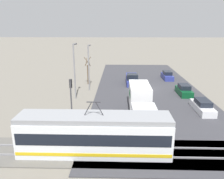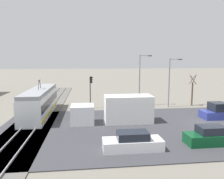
{
  "view_description": "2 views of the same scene",
  "coord_description": "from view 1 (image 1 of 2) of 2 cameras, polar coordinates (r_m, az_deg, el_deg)",
  "views": [
    {
      "loc": [
        4.81,
        35.32,
        10.27
      ],
      "look_at": [
        5.58,
        9.22,
        2.54
      ],
      "focal_mm": 35.0,
      "sensor_mm": 36.0,
      "label": 1
    },
    {
      "loc": [
        -21.61,
        13.46,
        7.04
      ],
      "look_at": [
        6.8,
        10.1,
        3.17
      ],
      "focal_mm": 35.0,
      "sensor_mm": 36.0,
      "label": 2
    }
  ],
  "objects": [
    {
      "name": "ground_plane",
      "position": [
        37.1,
        9.07,
        0.21
      ],
      "size": [
        320.0,
        320.0,
        0.0
      ],
      "primitive_type": "plane",
      "color": "slate"
    },
    {
      "name": "road_surface",
      "position": [
        37.09,
        9.07,
        0.27
      ],
      "size": [
        16.45,
        45.03,
        0.08
      ],
      "color": "#38383D",
      "rests_on": "ground"
    },
    {
      "name": "rail_bed",
      "position": [
        19.54,
        16.29,
        -15.78
      ],
      "size": [
        69.08,
        4.4,
        0.22
      ],
      "color": "#5B5954",
      "rests_on": "ground"
    },
    {
      "name": "light_rail_tram",
      "position": [
        18.21,
        -4.62,
        -11.66
      ],
      "size": [
        12.29,
        2.64,
        4.46
      ],
      "color": "white",
      "rests_on": "ground"
    },
    {
      "name": "box_truck",
      "position": [
        26.9,
        7.42,
        -2.75
      ],
      "size": [
        2.52,
        9.02,
        3.01
      ],
      "color": "silver",
      "rests_on": "ground"
    },
    {
      "name": "pickup_truck",
      "position": [
        39.42,
        5.26,
        2.53
      ],
      "size": [
        2.05,
        5.47,
        1.92
      ],
      "color": "navy",
      "rests_on": "ground"
    },
    {
      "name": "sedan_car_0",
      "position": [
        44.26,
        14.22,
        3.52
      ],
      "size": [
        1.7,
        4.58,
        1.55
      ],
      "rotation": [
        0.0,
        0.0,
        3.14
      ],
      "color": "navy",
      "rests_on": "ground"
    },
    {
      "name": "sedan_car_1",
      "position": [
        34.95,
        18.27,
        -0.21
      ],
      "size": [
        1.71,
        4.21,
        1.56
      ],
      "color": "#0C4723",
      "rests_on": "ground"
    },
    {
      "name": "sedan_car_2",
      "position": [
        29.05,
        22.57,
        -4.12
      ],
      "size": [
        1.71,
        4.68,
        1.44
      ],
      "rotation": [
        0.0,
        0.0,
        3.14
      ],
      "color": "silver",
      "rests_on": "ground"
    },
    {
      "name": "traffic_light_pole",
      "position": [
        24.15,
        -10.66,
        -1.15
      ],
      "size": [
        0.28,
        0.47,
        4.69
      ],
      "color": "#47474C",
      "rests_on": "ground"
    },
    {
      "name": "street_tree",
      "position": [
        39.41,
        -6.31,
        4.62
      ],
      "size": [
        1.16,
        0.96,
        4.9
      ],
      "color": "brown",
      "rests_on": "ground"
    },
    {
      "name": "street_lamp_near_crossing",
      "position": [
        31.31,
        -9.76,
        5.73
      ],
      "size": [
        0.36,
        1.95,
        7.86
      ],
      "color": "gray",
      "rests_on": "ground"
    },
    {
      "name": "street_lamp_mid_block",
      "position": [
        35.16,
        -6.09,
        6.57
      ],
      "size": [
        0.36,
        1.95,
        7.31
      ],
      "color": "gray",
      "rests_on": "ground"
    }
  ]
}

